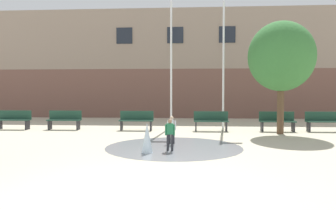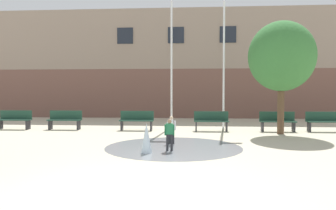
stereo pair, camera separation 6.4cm
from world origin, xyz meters
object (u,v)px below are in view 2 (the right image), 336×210
at_px(park_bench_far_right, 324,121).
at_px(flagpole_right, 225,46).
at_px(flagpole_left, 172,48).
at_px(park_bench_under_right_flagpole, 211,121).
at_px(park_bench_center, 137,120).
at_px(street_tree_near_building, 282,57).
at_px(park_bench_under_left_flagpole, 65,120).
at_px(child_in_fountain, 169,132).
at_px(child_with_pink_shirt, 171,128).
at_px(park_bench_near_trashcan, 278,121).
at_px(park_bench_far_left, 15,119).

xyz_separation_m(park_bench_far_right, flagpole_right, (-4.44, 1.13, 3.59)).
bearing_deg(flagpole_left, park_bench_under_right_flagpole, -33.52).
relative_size(park_bench_center, street_tree_near_building, 0.33).
height_order(park_bench_under_left_flagpole, park_bench_far_right, same).
height_order(child_in_fountain, flagpole_left, flagpole_left).
height_order(park_bench_under_left_flagpole, park_bench_under_right_flagpole, same).
relative_size(child_in_fountain, flagpole_left, 0.13).
relative_size(child_in_fountain, street_tree_near_building, 0.20).
distance_m(park_bench_center, park_bench_under_right_flagpole, 3.51).
height_order(flagpole_right, street_tree_near_building, flagpole_right).
bearing_deg(flagpole_right, park_bench_center, -164.10).
bearing_deg(park_bench_center, child_with_pink_shirt, -64.18).
relative_size(flagpole_left, street_tree_near_building, 1.55).
distance_m(park_bench_near_trashcan, park_bench_far_right, 2.11).
distance_m(park_bench_under_left_flagpole, park_bench_near_trashcan, 10.06).
height_order(park_bench_under_right_flagpole, street_tree_near_building, street_tree_near_building).
distance_m(park_bench_under_left_flagpole, street_tree_near_building, 10.40).
bearing_deg(flagpole_right, street_tree_near_building, -43.50).
relative_size(park_bench_center, child_with_pink_shirt, 1.62).
bearing_deg(park_bench_under_right_flagpole, child_in_fountain, -106.96).
distance_m(park_bench_under_right_flagpole, park_bench_far_right, 5.15).
relative_size(park_bench_center, flagpole_left, 0.21).
bearing_deg(child_in_fountain, park_bench_near_trashcan, -137.47).
height_order(child_in_fountain, flagpole_right, flagpole_right).
bearing_deg(park_bench_near_trashcan, child_in_fountain, -131.33).
relative_size(child_with_pink_shirt, flagpole_right, 0.13).
relative_size(child_with_pink_shirt, street_tree_near_building, 0.20).
bearing_deg(park_bench_center, park_bench_far_left, -179.65).
relative_size(park_bench_far_left, park_bench_under_right_flagpole, 1.00).
distance_m(park_bench_under_right_flagpole, child_with_pink_shirt, 4.19).
bearing_deg(flagpole_right, flagpole_left, 180.00).
bearing_deg(park_bench_under_left_flagpole, child_in_fountain, -44.27).
xyz_separation_m(park_bench_far_left, flagpole_right, (10.22, 1.24, 3.59)).
relative_size(park_bench_under_left_flagpole, flagpole_left, 0.21).
xyz_separation_m(park_bench_far_right, child_with_pink_shirt, (-6.76, -3.99, 0.10)).
bearing_deg(street_tree_near_building, park_bench_center, 171.99).
distance_m(flagpole_left, flagpole_right, 2.61).
relative_size(park_bench_center, park_bench_under_right_flagpole, 1.00).
relative_size(park_bench_near_trashcan, street_tree_near_building, 0.33).
relative_size(park_bench_near_trashcan, child_with_pink_shirt, 1.62).
bearing_deg(street_tree_near_building, park_bench_far_left, 176.00).
relative_size(park_bench_far_left, park_bench_under_left_flagpole, 1.00).
bearing_deg(park_bench_under_right_flagpole, street_tree_near_building, -16.17).
distance_m(park_bench_far_left, street_tree_near_building, 12.79).
height_order(child_with_pink_shirt, flagpole_left, flagpole_left).
bearing_deg(park_bench_under_right_flagpole, park_bench_far_left, 179.88).
bearing_deg(park_bench_far_left, park_bench_under_right_flagpole, -0.12).
relative_size(park_bench_far_right, street_tree_near_building, 0.33).
height_order(park_bench_far_left, park_bench_under_left_flagpole, same).
bearing_deg(child_in_fountain, park_bench_far_right, -147.77).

